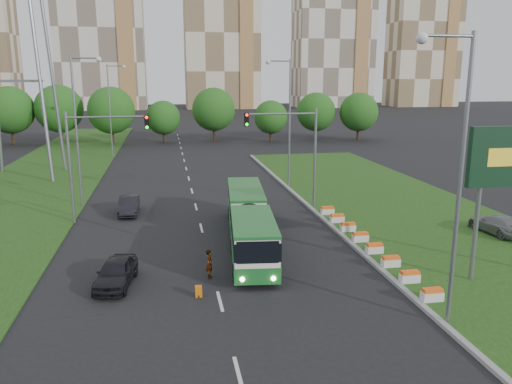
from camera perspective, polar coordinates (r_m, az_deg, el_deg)
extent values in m
plane|color=black|center=(30.01, 0.34, -7.13)|extent=(360.00, 360.00, 0.00)
cube|color=#1D4012|center=(41.37, 16.20, -1.91)|extent=(14.00, 60.00, 0.15)
cube|color=gray|center=(38.81, 6.96, -2.42)|extent=(0.30, 60.00, 0.18)
cube|color=#1D4012|center=(55.20, -23.50, 1.13)|extent=(12.00, 110.00, 0.10)
cylinder|color=slate|center=(27.55, 23.80, -3.98)|extent=(0.24, 0.24, 5.60)
cylinder|color=slate|center=(39.96, 6.75, 3.76)|extent=(0.20, 0.20, 8.00)
cylinder|color=slate|center=(38.84, 2.96, 8.92)|extent=(5.50, 0.14, 0.14)
cube|color=black|center=(38.33, -1.10, 8.28)|extent=(0.32, 0.32, 1.00)
cylinder|color=slate|center=(37.86, -20.49, 2.53)|extent=(0.20, 0.20, 8.00)
cylinder|color=slate|center=(37.03, -16.70, 8.21)|extent=(5.50, 0.14, 0.14)
cube|color=black|center=(36.87, -12.37, 7.81)|extent=(0.32, 0.32, 1.00)
cube|color=beige|center=(179.51, -17.40, 17.34)|extent=(28.00, 15.00, 52.00)
cube|color=beige|center=(179.47, -3.98, 17.55)|extent=(25.00, 15.00, 50.00)
cube|color=beige|center=(188.11, 8.77, 16.76)|extent=(27.00, 15.00, 47.00)
cube|color=beige|center=(201.85, 18.51, 14.99)|extent=(24.00, 14.00, 40.00)
cube|color=white|center=(27.40, 0.51, -5.61)|extent=(2.25, 6.22, 2.43)
cube|color=white|center=(34.96, -1.94, -1.52)|extent=(2.25, 7.57, 2.43)
cylinder|color=black|center=(30.85, -0.76, -3.57)|extent=(2.25, 1.13, 2.25)
cube|color=#1D6528|center=(27.67, 0.51, -7.20)|extent=(2.33, 6.27, 0.86)
cube|color=#1D6528|center=(35.17, -1.93, -2.80)|extent=(2.33, 7.62, 0.86)
cube|color=black|center=(27.28, 0.51, -4.80)|extent=(2.33, 6.27, 0.95)
cube|color=black|center=(34.86, -1.95, -0.88)|extent=(2.33, 7.62, 0.95)
imported|color=black|center=(26.48, -15.72, -8.82)|extent=(2.27, 4.28, 1.39)
imported|color=black|center=(39.79, -14.32, -1.50)|extent=(1.45, 4.06, 1.33)
imported|color=gray|center=(36.97, 25.88, -3.31)|extent=(2.22, 4.52, 1.26)
imported|color=gray|center=(26.49, -5.33, -8.18)|extent=(0.44, 0.60, 1.55)
cube|color=orange|center=(24.56, -6.58, -11.22)|extent=(0.32, 0.27, 0.55)
cylinder|color=black|center=(24.52, -6.55, -11.80)|extent=(0.04, 0.13, 0.13)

